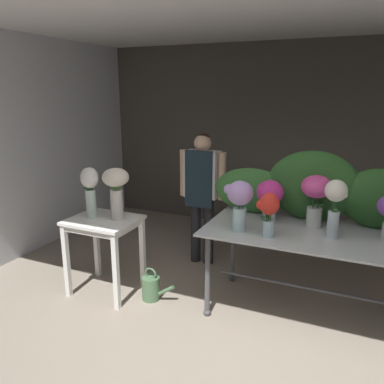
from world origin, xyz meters
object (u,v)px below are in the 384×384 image
Objects in this scene: florist at (202,186)px; vase_ivory_dahlias at (335,203)px; side_table_white at (104,230)px; vase_lilac_stock at (239,200)px; vase_magenta_peonies at (270,196)px; vase_scarlet_snapdragons at (269,210)px; display_table_glass at (304,245)px; vase_fuchsia_carnations at (316,194)px; vase_cream_lisianthus_tall at (116,187)px; vase_white_roses_tall at (90,188)px; watering_can at (151,288)px.

vase_ivory_dahlias is at bearing -26.46° from florist.
vase_lilac_stock is (1.37, 0.15, 0.43)m from side_table_white.
side_table_white is 1.57× the size of vase_ivory_dahlias.
vase_magenta_peonies is at bearing 17.59° from side_table_white.
vase_scarlet_snapdragons reaches higher than side_table_white.
vase_magenta_peonies is (-0.36, 0.12, 0.38)m from display_table_glass.
vase_ivory_dahlias is at bearing 8.12° from side_table_white.
vase_lilac_stock is (0.73, -0.91, 0.15)m from florist.
vase_scarlet_snapdragons reaches higher than display_table_glass.
display_table_glass is at bearing -18.93° from vase_magenta_peonies.
side_table_white is at bearing -173.88° from vase_lilac_stock.
vase_lilac_stock is 0.71m from vase_fuchsia_carnations.
vase_cream_lisianthus_tall reaches higher than vase_scarlet_snapdragons.
vase_scarlet_snapdragons is at bearing -43.49° from florist.
florist is 3.11× the size of vase_ivory_dahlias.
vase_white_roses_tall is (-1.77, -0.11, 0.03)m from vase_scarlet_snapdragons.
vase_scarlet_snapdragons reaches higher than watering_can.
florist is 1.70m from vase_ivory_dahlias.
vase_white_roses_tall is at bearing -126.04° from florist.
florist is 1.18m from vase_lilac_stock.
vase_scarlet_snapdragons is (-0.28, -0.26, 0.37)m from display_table_glass.
vase_ivory_dahlias is (0.51, 0.20, 0.07)m from vase_scarlet_snapdragons.
vase_lilac_stock is at bearing 6.12° from side_table_white.
watering_can is at bearing -176.47° from vase_scarlet_snapdragons.
vase_lilac_stock is at bearing -157.85° from display_table_glass.
vase_fuchsia_carnations is 1.90m from vase_cream_lisianthus_tall.
vase_cream_lisianthus_tall is at bearing 177.26° from watering_can.
watering_can is (-1.04, -0.46, -0.96)m from vase_magenta_peonies.
vase_cream_lisianthus_tall is (0.27, 0.06, 0.03)m from vase_white_roses_tall.
display_table_glass is 3.48× the size of vase_ivory_dahlias.
side_table_white is 0.76m from watering_can.
side_table_white is 1.96× the size of vase_magenta_peonies.
vase_fuchsia_carnations is (0.33, 0.42, 0.07)m from vase_scarlet_snapdragons.
watering_can is at bearing 3.37° from vase_white_roses_tall.
vase_fuchsia_carnations reaches higher than vase_magenta_peonies.
vase_lilac_stock is at bearing 5.61° from vase_white_roses_tall.
display_table_glass is at bearing 13.33° from watering_can.
vase_fuchsia_carnations reaches higher than side_table_white.
side_table_white is (-1.92, -0.37, -0.02)m from display_table_glass.
vase_ivory_dahlias is at bearing 9.35° from watering_can.
vase_ivory_dahlias is (0.59, -0.19, 0.06)m from vase_magenta_peonies.
vase_fuchsia_carnations reaches higher than vase_lilac_stock.
side_table_white is 0.47m from vase_cream_lisianthus_tall.
florist is 1.09m from vase_magenta_peonies.
vase_scarlet_snapdragons is 0.28m from vase_lilac_stock.
display_table_glass is 1.12× the size of florist.
vase_ivory_dahlias is (2.15, 0.31, 0.46)m from side_table_white.
side_table_white is 1.27m from florist.
vase_scarlet_snapdragons is 0.54m from vase_fuchsia_carnations.
vase_scarlet_snapdragons is 0.80× the size of vase_fuchsia_carnations.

